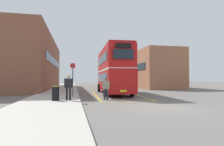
% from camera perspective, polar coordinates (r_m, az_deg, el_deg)
% --- Properties ---
extents(ground_plane, '(135.60, 135.60, 0.00)m').
position_cam_1_polar(ground_plane, '(24.78, -0.06, -5.43)').
color(ground_plane, '#66605B').
extents(sidewalk_left, '(4.00, 57.60, 0.14)m').
position_cam_1_polar(sidewalk_left, '(26.70, -14.99, -4.95)').
color(sidewalk_left, '#B2ADA3').
rests_on(sidewalk_left, ground).
extents(brick_building_left, '(6.73, 25.20, 7.92)m').
position_cam_1_polar(brick_building_left, '(32.69, -23.07, 2.56)').
color(brick_building_left, brown).
rests_on(brick_building_left, ground).
extents(depot_building_right, '(6.27, 12.58, 6.33)m').
position_cam_1_polar(depot_building_right, '(33.81, 12.00, 0.98)').
color(depot_building_right, '#9E6647').
rests_on(depot_building_right, ground).
extents(double_decker_bus, '(3.09, 10.04, 4.75)m').
position_cam_1_polar(double_decker_bus, '(19.91, 0.38, 0.88)').
color(double_decker_bus, black).
rests_on(double_decker_bus, ground).
extents(single_deck_bus, '(2.82, 8.49, 3.02)m').
position_cam_1_polar(single_deck_bus, '(38.21, -0.07, -1.65)').
color(single_deck_bus, black).
rests_on(single_deck_bus, ground).
extents(pedestrian_boarding, '(0.55, 0.34, 1.68)m').
position_cam_1_polar(pedestrian_boarding, '(14.31, -1.84, -4.29)').
color(pedestrian_boarding, '#2D2D38').
rests_on(pedestrian_boarding, ground).
extents(pedestrian_waiting_near, '(0.58, 0.30, 1.74)m').
position_cam_1_polar(pedestrian_waiting_near, '(13.17, -13.09, -3.68)').
color(pedestrian_waiting_near, black).
rests_on(pedestrian_waiting_near, sidewalk_left).
extents(litter_bin, '(0.51, 0.51, 0.97)m').
position_cam_1_polar(litter_bin, '(13.28, -16.80, -5.91)').
color(litter_bin, black).
rests_on(litter_bin, sidewalk_left).
extents(bus_stop_sign, '(0.44, 0.08, 2.76)m').
position_cam_1_polar(bus_stop_sign, '(15.76, -11.85, -1.02)').
color(bus_stop_sign, '#4C4C51').
rests_on(bus_stop_sign, sidewalk_left).
extents(bay_marking_yellow, '(4.67, 12.13, 0.01)m').
position_cam_1_polar(bay_marking_yellow, '(18.13, 1.50, -6.80)').
color(bay_marking_yellow, gold).
rests_on(bay_marking_yellow, ground).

